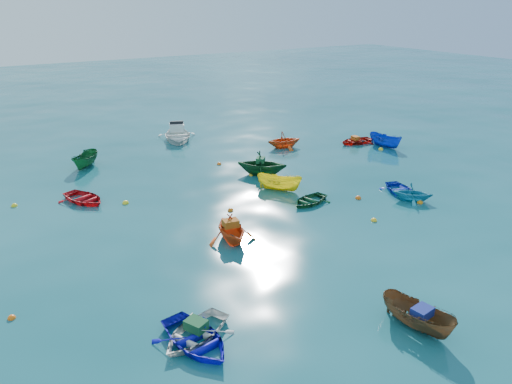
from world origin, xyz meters
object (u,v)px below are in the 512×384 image
dinghy_blue_se (401,193)px  motorboat_white (178,140)px  dinghy_white_near (195,338)px  dinghy_blue_sw (196,345)px

dinghy_blue_se → motorboat_white: (-6.99, 18.65, 0.00)m
dinghy_white_near → dinghy_blue_se: size_ratio=1.04×
dinghy_blue_sw → dinghy_white_near: 0.41m
dinghy_blue_se → motorboat_white: 19.91m
dinghy_blue_sw → dinghy_white_near: size_ratio=1.10×
dinghy_white_near → motorboat_white: (9.84, 24.86, 0.00)m
dinghy_blue_sw → dinghy_blue_se: dinghy_blue_sw is taller
dinghy_blue_sw → motorboat_white: (9.97, 25.25, 0.00)m
dinghy_blue_sw → dinghy_white_near: bearing=61.4°
dinghy_blue_sw → dinghy_blue_se: size_ratio=1.15×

